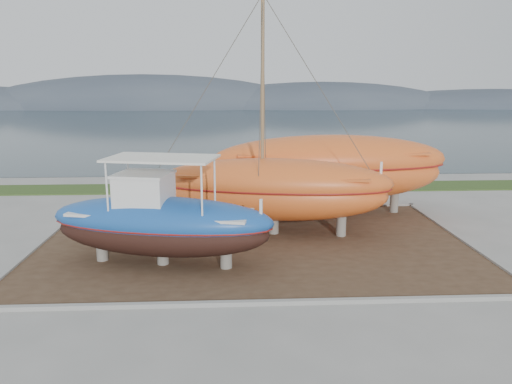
{
  "coord_description": "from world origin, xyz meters",
  "views": [
    {
      "loc": [
        -0.95,
        -16.5,
        6.8
      ],
      "look_at": [
        0.09,
        4.0,
        2.28
      ],
      "focal_mm": 35.0,
      "sensor_mm": 36.0,
      "label": 1
    }
  ],
  "objects_px": {
    "orange_bare_hull": "(330,176)",
    "white_dinghy": "(116,227)",
    "orange_sailboat": "(275,119)",
    "blue_caique": "(161,212)"
  },
  "relations": [
    {
      "from": "orange_bare_hull",
      "to": "white_dinghy",
      "type": "bearing_deg",
      "value": -160.38
    },
    {
      "from": "white_dinghy",
      "to": "orange_sailboat",
      "type": "distance_m",
      "value": 8.39
    },
    {
      "from": "blue_caique",
      "to": "orange_sailboat",
      "type": "height_order",
      "value": "orange_sailboat"
    },
    {
      "from": "blue_caique",
      "to": "white_dinghy",
      "type": "bearing_deg",
      "value": 140.13
    },
    {
      "from": "blue_caique",
      "to": "white_dinghy",
      "type": "distance_m",
      "value": 4.27
    },
    {
      "from": "orange_sailboat",
      "to": "orange_bare_hull",
      "type": "distance_m",
      "value": 5.63
    },
    {
      "from": "blue_caique",
      "to": "white_dinghy",
      "type": "xyz_separation_m",
      "value": [
        -2.46,
        3.17,
        -1.47
      ]
    },
    {
      "from": "white_dinghy",
      "to": "orange_bare_hull",
      "type": "height_order",
      "value": "orange_bare_hull"
    },
    {
      "from": "blue_caique",
      "to": "orange_bare_hull",
      "type": "height_order",
      "value": "blue_caique"
    },
    {
      "from": "blue_caique",
      "to": "orange_sailboat",
      "type": "bearing_deg",
      "value": 51.6
    }
  ]
}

